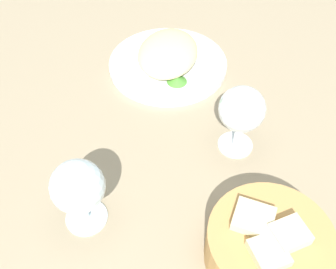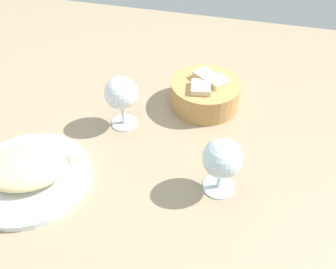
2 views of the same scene
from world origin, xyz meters
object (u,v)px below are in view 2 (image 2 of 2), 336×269
plate (29,177)px  wine_glass_near (222,160)px  bread_basket (205,93)px  wine_glass_far (121,95)px

plate → wine_glass_near: size_ratio=2.02×
bread_basket → wine_glass_near: wine_glass_near is taller
plate → wine_glass_far: bearing=58.3°
bread_basket → wine_glass_far: size_ratio=1.33×
wine_glass_far → wine_glass_near: bearing=-29.2°
bread_basket → wine_glass_far: wine_glass_far is taller
bread_basket → plate: bearing=-132.7°
plate → bread_basket: 45.06cm
bread_basket → wine_glass_near: 27.02cm
wine_glass_near → wine_glass_far: bearing=150.8°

